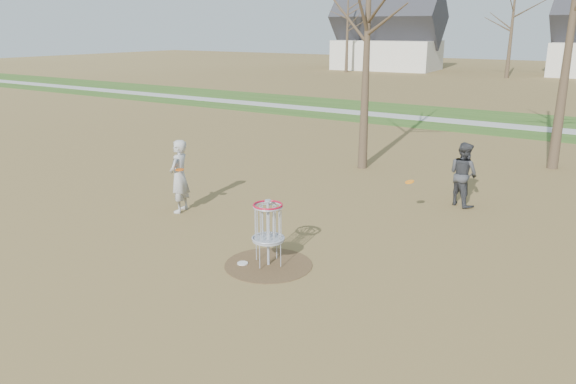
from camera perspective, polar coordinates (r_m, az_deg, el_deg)
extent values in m
plane|color=brown|center=(11.53, -2.00, -7.41)|extent=(160.00, 160.00, 0.00)
cube|color=#2D5119|center=(30.59, 21.31, 6.57)|extent=(160.00, 8.00, 0.01)
cube|color=#9E9E99|center=(29.63, 20.89, 6.34)|extent=(160.00, 1.50, 0.01)
cylinder|color=#47331E|center=(11.53, -2.00, -7.39)|extent=(1.80, 1.80, 0.01)
imported|color=#A9A9A9|center=(14.76, -10.99, 1.58)|extent=(0.63, 0.80, 1.91)
imported|color=#35373B|center=(15.76, 17.37, 1.75)|extent=(1.06, 0.98, 1.74)
cylinder|color=silver|center=(11.59, -4.63, -7.22)|extent=(0.22, 0.22, 0.02)
cylinder|color=orange|center=(14.01, 12.25, 1.02)|extent=(0.23, 0.22, 0.10)
cylinder|color=#DB530B|center=(14.38, -10.96, 2.24)|extent=(0.22, 0.22, 0.02)
cylinder|color=#9EA3AD|center=(11.28, -2.03, -4.28)|extent=(0.05, 0.05, 1.35)
cylinder|color=#9EA3AD|center=(11.32, -2.02, -4.87)|extent=(0.64, 0.64, 0.04)
torus|color=#9EA3AD|center=(11.09, -2.06, -1.49)|extent=(0.60, 0.60, 0.04)
torus|color=#AE0B26|center=(11.08, -2.06, -1.32)|extent=(0.60, 0.60, 0.04)
cone|color=#382B1E|center=(18.95, 7.98, 13.53)|extent=(0.32, 0.32, 7.50)
cone|color=#382B1E|center=(20.79, 26.70, 13.62)|extent=(0.36, 0.36, 8.50)
cone|color=#382B1E|center=(61.42, 6.04, 15.73)|extent=(0.36, 0.36, 8.00)
cone|color=#382B1E|center=(57.90, 21.77, 15.16)|extent=(0.40, 0.40, 9.00)
cube|color=silver|center=(66.06, 10.01, 13.54)|extent=(11.46, 7.75, 3.20)
pyramid|color=#2D2D33|center=(65.99, 10.17, 16.47)|extent=(12.01, 7.79, 3.55)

